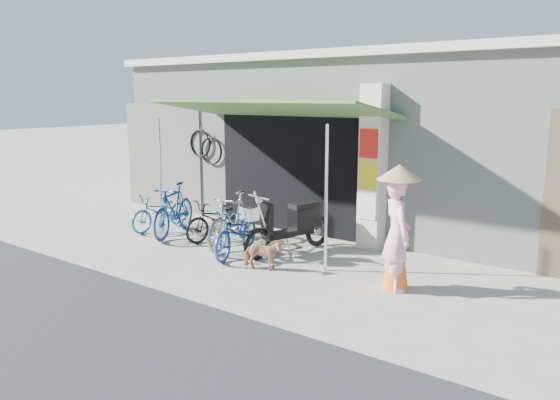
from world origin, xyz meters
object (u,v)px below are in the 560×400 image
Objects in this scene: bike_navy at (237,231)px; street_dog at (262,254)px; bike_teal at (161,211)px; moped at (291,225)px; bike_black at (219,219)px; bike_blue at (174,210)px; bike_silver at (233,220)px; nun at (397,229)px.

bike_navy is 1.03m from street_dog.
moped is at bearing 5.42° from bike_teal.
bike_navy is at bearing -19.78° from bike_black.
moped is (2.60, 0.42, -0.02)m from bike_blue.
moped is at bearing -15.66° from street_dog.
moped is (3.18, 0.26, 0.11)m from bike_teal.
bike_blue reaches higher than bike_black.
bike_silver is at bearing 122.82° from bike_navy.
bike_blue reaches higher than bike_silver.
bike_teal is 0.88× the size of bike_silver.
bike_silver reaches higher than bike_navy.
bike_blue is 0.91× the size of moped.
bike_blue is 1.02× the size of bike_silver.
bike_navy is at bearing -119.37° from moped.
nun is (3.02, 0.04, 0.47)m from bike_navy.
bike_teal is 1.54m from bike_black.
bike_blue is 1.01m from bike_black.
bike_navy is 0.86× the size of moped.
nun reaches higher than moped.
moped reaches higher than bike_navy.
bike_teal is at bearing -160.26° from moped.
bike_blue is 1.14× the size of bike_black.
bike_black is 0.84× the size of nun.
bike_blue reaches higher than street_dog.
bike_teal is 0.78× the size of moped.
bike_silver is at bearing 31.61° from street_dog.
bike_navy reaches higher than street_dog.
bike_blue is 2.63m from moped.
bike_teal is at bearing 153.79° from bike_navy.
bike_teal is at bearing 48.10° from street_dog.
moped is at bearing 15.14° from bike_black.
bike_silver is 1.03× the size of bike_navy.
bike_black is at bearing -3.48° from bike_blue.
bike_navy is 0.90× the size of nun.
street_dog is (2.84, -0.72, -0.26)m from bike_blue.
bike_silver is 2.68× the size of street_dog.
bike_silver is at bearing -146.01° from moped.
moped reaches higher than bike_teal.
street_dog is at bearing -63.16° from moped.
bike_navy is (0.38, -0.33, -0.08)m from bike_silver.
bike_black is at bearing 132.47° from bike_navy.
street_dog is 1.19m from moped.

